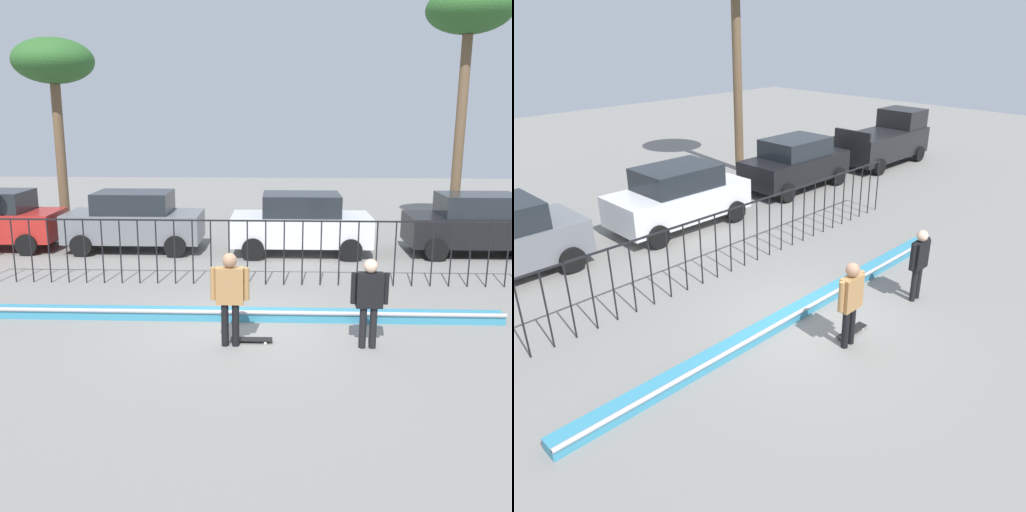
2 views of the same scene
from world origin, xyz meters
TOP-DOWN VIEW (x-y plane):
  - ground_plane at (0.00, 0.00)m, footprint 60.00×60.00m
  - bowl_coping_ledge at (0.00, 0.45)m, footprint 11.00×0.40m
  - perimeter_fence at (0.00, 3.10)m, footprint 14.04×0.04m
  - skateboarder at (-0.10, -0.99)m, footprint 0.73×0.27m
  - skateboard at (0.28, -0.81)m, footprint 0.80×0.20m
  - camera_operator at (2.46, -0.99)m, footprint 0.69×0.26m
  - parked_car_gray at (-3.83, 6.91)m, footprint 4.30×2.12m
  - parked_car_white at (1.49, 6.62)m, footprint 4.30×2.12m
  - parked_car_black at (6.97, 6.72)m, footprint 4.30×2.12m
  - palm_tree_tall at (7.26, 10.17)m, footprint 2.95×2.95m
  - palm_tree_short at (-7.23, 9.96)m, footprint 2.86×2.86m

SIDE VIEW (x-z plane):
  - ground_plane at x=0.00m, z-range 0.00..0.00m
  - skateboard at x=0.28m, z-range 0.02..0.10m
  - bowl_coping_ledge at x=0.00m, z-range -0.01..0.25m
  - parked_car_gray at x=-3.83m, z-range 0.02..1.92m
  - parked_car_white at x=1.49m, z-range 0.02..1.92m
  - parked_car_black at x=6.97m, z-range 0.02..1.92m
  - camera_operator at x=2.46m, z-range 0.17..1.88m
  - perimeter_fence at x=0.00m, z-range 0.20..1.89m
  - skateboarder at x=-0.10m, z-range 0.18..1.97m
  - palm_tree_short at x=-7.23m, z-range 2.50..9.43m
  - palm_tree_tall at x=7.26m, z-range 3.23..11.83m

